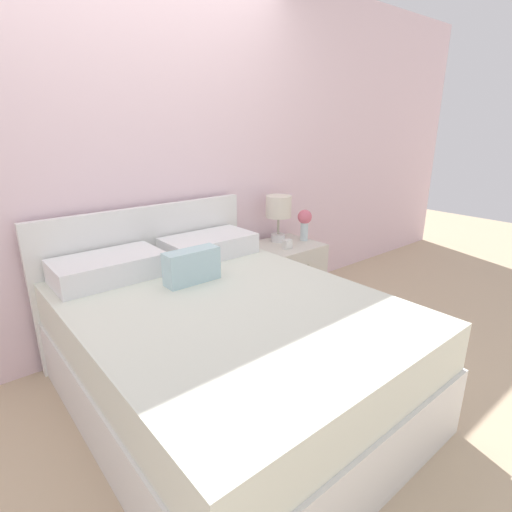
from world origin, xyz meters
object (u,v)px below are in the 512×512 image
(flower_vase, at_px, (305,221))
(table_lamp, at_px, (279,210))
(bed, at_px, (222,345))
(alarm_clock, at_px, (287,244))
(nightstand, at_px, (286,275))

(flower_vase, bearing_deg, table_lamp, 148.22)
(bed, relative_size, alarm_clock, 24.91)
(nightstand, bearing_deg, flower_vase, -3.82)
(alarm_clock, bearing_deg, table_lamp, 66.63)
(table_lamp, distance_m, alarm_clock, 0.32)
(nightstand, distance_m, flower_vase, 0.49)
(bed, xyz_separation_m, flower_vase, (1.31, 0.63, 0.40))
(flower_vase, bearing_deg, nightstand, 176.18)
(bed, xyz_separation_m, nightstand, (1.12, 0.64, -0.05))
(alarm_clock, bearing_deg, bed, -152.14)
(nightstand, xyz_separation_m, alarm_clock, (-0.09, -0.09, 0.32))
(table_lamp, xyz_separation_m, flower_vase, (0.19, -0.12, -0.10))
(alarm_clock, bearing_deg, flower_vase, 16.37)
(bed, relative_size, table_lamp, 4.93)
(flower_vase, bearing_deg, bed, -154.44)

